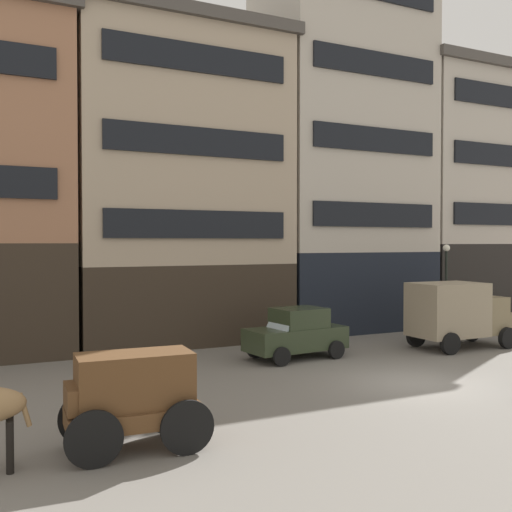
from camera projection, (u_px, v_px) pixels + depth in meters
ground_plane at (417, 383)px, 17.53m from camera, size 120.00×120.00×0.00m
building_center_left at (177, 183)px, 25.34m from camera, size 9.40×5.90×13.52m
building_center_right at (341, 146)px, 29.06m from camera, size 8.42×5.90×17.97m
building_far_right at (466, 194)px, 32.81m from camera, size 9.11×5.90×13.77m
cargo_wagon at (132, 394)px, 11.86m from camera, size 2.98×1.66×1.98m
delivery_truck_near at (459, 312)px, 23.33m from camera, size 4.37×2.18×2.62m
sedan_light at (296, 333)px, 21.25m from camera, size 3.84×2.15×1.83m
streetlamp_curbside at (446, 276)px, 26.86m from camera, size 0.32×0.32×4.12m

